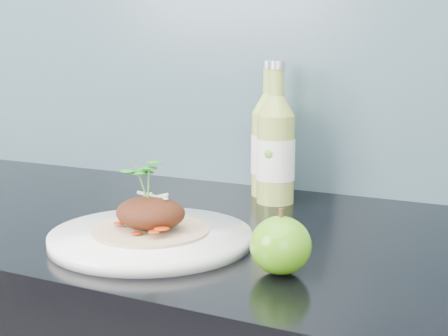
{
  "coord_description": "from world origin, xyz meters",
  "views": [
    {
      "loc": [
        0.36,
        0.89,
        1.15
      ],
      "look_at": [
        -0.01,
        1.63,
        1.0
      ],
      "focal_mm": 50.0,
      "sensor_mm": 36.0,
      "label": 1
    }
  ],
  "objects_px": {
    "cider_bottle_left": "(269,145)",
    "cider_bottle_right": "(276,150)",
    "dinner_plate": "(151,237)",
    "green_apple": "(281,245)"
  },
  "relations": [
    {
      "from": "dinner_plate",
      "to": "green_apple",
      "type": "bearing_deg",
      "value": -8.88
    },
    {
      "from": "dinner_plate",
      "to": "cider_bottle_right",
      "type": "xyz_separation_m",
      "value": [
        0.06,
        0.29,
        0.08
      ]
    },
    {
      "from": "dinner_plate",
      "to": "green_apple",
      "type": "relative_size",
      "value": 3.89
    },
    {
      "from": "green_apple",
      "to": "cider_bottle_left",
      "type": "bearing_deg",
      "value": 114.68
    },
    {
      "from": "cider_bottle_left",
      "to": "cider_bottle_right",
      "type": "relative_size",
      "value": 1.0
    },
    {
      "from": "dinner_plate",
      "to": "green_apple",
      "type": "height_order",
      "value": "green_apple"
    },
    {
      "from": "green_apple",
      "to": "dinner_plate",
      "type": "bearing_deg",
      "value": 171.12
    },
    {
      "from": "dinner_plate",
      "to": "cider_bottle_left",
      "type": "bearing_deg",
      "value": 85.33
    },
    {
      "from": "green_apple",
      "to": "cider_bottle_right",
      "type": "xyz_separation_m",
      "value": [
        -0.14,
        0.32,
        0.06
      ]
    },
    {
      "from": "green_apple",
      "to": "cider_bottle_left",
      "type": "distance_m",
      "value": 0.41
    }
  ]
}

